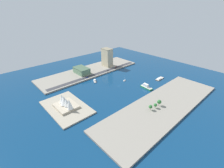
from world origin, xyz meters
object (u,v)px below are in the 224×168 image
object	(u,v)px
traffic_light_waterfront	(89,76)
terminal_long_green	(82,70)
office_block_beige	(107,57)
sailboat_small_white	(124,80)
hatchback_blue	(87,77)
opera_landmark	(65,103)
yacht_sleek_gray	(95,81)
van_white	(83,79)
barge_flat_brown	(159,79)
ferry_green_doubledeck	(146,87)
sedan_silver	(122,65)
pickup_red	(116,67)
suv_black	(108,70)

from	to	relation	value
traffic_light_waterfront	terminal_long_green	bearing A→B (deg)	-5.11
office_block_beige	sailboat_small_white	bearing A→B (deg)	162.18
hatchback_blue	opera_landmark	bearing A→B (deg)	128.08
yacht_sleek_gray	office_block_beige	size ratio (longest dim) A/B	0.33
van_white	traffic_light_waterfront	size ratio (longest dim) A/B	0.75
van_white	terminal_long_green	bearing A→B (deg)	-28.20
sailboat_small_white	hatchback_blue	size ratio (longest dim) A/B	2.14
office_block_beige	traffic_light_waterfront	size ratio (longest dim) A/B	6.68
barge_flat_brown	ferry_green_doubledeck	xyz separation A→B (m)	(-5.03, 52.71, 1.65)
barge_flat_brown	sedan_silver	bearing A→B (deg)	1.42
barge_flat_brown	opera_landmark	size ratio (longest dim) A/B	0.70
yacht_sleek_gray	van_white	distance (m)	25.87
office_block_beige	van_white	distance (m)	94.44
yacht_sleek_gray	barge_flat_brown	bearing A→B (deg)	-127.75
barge_flat_brown	ferry_green_doubledeck	size ratio (longest dim) A/B	0.93
yacht_sleek_gray	ferry_green_doubledeck	world-z (taller)	ferry_green_doubledeck
van_white	pickup_red	size ratio (longest dim) A/B	0.98
hatchback_blue	traffic_light_waterfront	world-z (taller)	traffic_light_waterfront
sailboat_small_white	opera_landmark	distance (m)	133.93
sedan_silver	hatchback_blue	size ratio (longest dim) A/B	1.03
sedan_silver	suv_black	size ratio (longest dim) A/B	1.02
yacht_sleek_gray	pickup_red	world-z (taller)	pickup_red
barge_flat_brown	pickup_red	distance (m)	110.65
terminal_long_green	opera_landmark	xyz separation A→B (m)	(-93.48, 88.02, -0.54)
van_white	hatchback_blue	bearing A→B (deg)	-94.48
yacht_sleek_gray	terminal_long_green	bearing A→B (deg)	-1.55
yacht_sleek_gray	hatchback_blue	size ratio (longest dim) A/B	3.04
barge_flat_brown	office_block_beige	bearing A→B (deg)	13.89
traffic_light_waterfront	barge_flat_brown	bearing A→B (deg)	-132.62
yacht_sleek_gray	hatchback_blue	world-z (taller)	hatchback_blue
office_block_beige	suv_black	xyz separation A→B (m)	(-26.50, 21.34, -20.84)
yacht_sleek_gray	van_white	bearing A→B (deg)	32.66
office_block_beige	suv_black	world-z (taller)	office_block_beige
sailboat_small_white	pickup_red	distance (m)	74.13
sedan_silver	terminal_long_green	bearing A→B (deg)	76.34
sailboat_small_white	terminal_long_green	bearing A→B (deg)	27.24
ferry_green_doubledeck	terminal_long_green	xyz separation A→B (m)	(137.81, 52.61, 6.43)
barge_flat_brown	terminal_long_green	world-z (taller)	terminal_long_green
traffic_light_waterfront	office_block_beige	bearing A→B (deg)	-68.24
barge_flat_brown	suv_black	bearing A→B (deg)	27.32
suv_black	sailboat_small_white	bearing A→B (deg)	173.99
office_block_beige	pickup_red	world-z (taller)	office_block_beige
ferry_green_doubledeck	sailboat_small_white	world-z (taller)	sailboat_small_white
terminal_long_green	hatchback_blue	bearing A→B (deg)	168.44
sedan_silver	traffic_light_waterfront	distance (m)	105.99
sailboat_small_white	terminal_long_green	world-z (taller)	terminal_long_green
ferry_green_doubledeck	pickup_red	xyz separation A→B (m)	(113.32, -30.13, 0.88)
barge_flat_brown	terminal_long_green	size ratio (longest dim) A/B	0.63
sailboat_small_white	sedan_silver	bearing A→B (deg)	-41.89
office_block_beige	pickup_red	distance (m)	31.61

